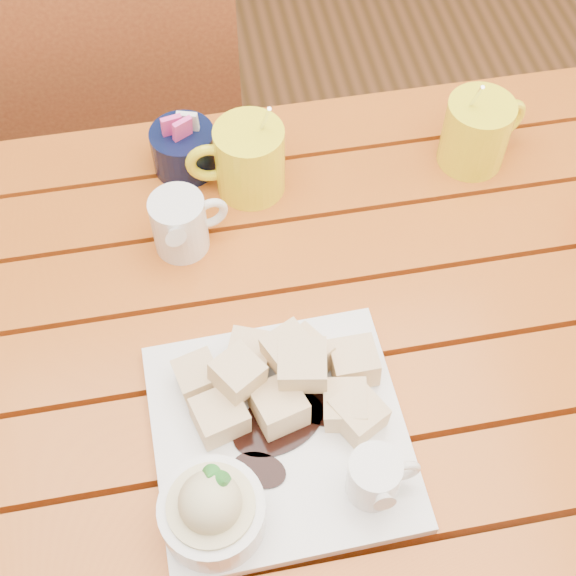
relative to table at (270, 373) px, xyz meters
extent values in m
plane|color=#4E3216|center=(0.00, 0.00, -0.64)|extent=(5.00, 5.00, 0.00)
cube|color=#9F3E14|center=(0.00, -0.23, 0.09)|extent=(1.20, 0.11, 0.03)
cube|color=#9F3E14|center=(0.00, -0.11, 0.09)|extent=(1.20, 0.11, 0.03)
cube|color=#9F3E14|center=(0.00, 0.00, 0.09)|extent=(1.20, 0.11, 0.03)
cube|color=#9F3E14|center=(0.00, 0.11, 0.09)|extent=(1.20, 0.11, 0.03)
cube|color=#9F3E14|center=(0.00, 0.23, 0.09)|extent=(1.20, 0.11, 0.03)
cube|color=#9F3E14|center=(0.00, 0.34, 0.09)|extent=(1.20, 0.11, 0.03)
cube|color=#9F3E14|center=(0.00, 0.36, 0.04)|extent=(1.12, 0.04, 0.08)
cylinder|color=#9F3E14|center=(0.55, 0.35, -0.28)|extent=(0.06, 0.06, 0.72)
cube|color=white|center=(-0.01, -0.14, 0.12)|extent=(0.29, 0.29, 0.02)
cube|color=#C98A3D|center=(0.08, -0.15, 0.14)|extent=(0.07, 0.07, 0.04)
cube|color=#C98A3D|center=(0.07, -0.13, 0.14)|extent=(0.06, 0.06, 0.04)
cube|color=#C98A3D|center=(0.02, -0.09, 0.18)|extent=(0.06, 0.06, 0.04)
cube|color=#C98A3D|center=(0.03, -0.06, 0.14)|extent=(0.07, 0.07, 0.04)
cube|color=#C98A3D|center=(-0.08, -0.12, 0.14)|extent=(0.06, 0.06, 0.04)
cube|color=#C98A3D|center=(0.09, -0.08, 0.14)|extent=(0.05, 0.05, 0.04)
cube|color=#C98A3D|center=(-0.09, -0.07, 0.14)|extent=(0.06, 0.06, 0.04)
cube|color=#C98A3D|center=(-0.05, -0.09, 0.18)|extent=(0.07, 0.07, 0.04)
cube|color=#C98A3D|center=(-0.03, -0.05, 0.14)|extent=(0.07, 0.07, 0.04)
cube|color=#C98A3D|center=(-0.01, -0.12, 0.14)|extent=(0.06, 0.06, 0.04)
cube|color=#C98A3D|center=(0.01, -0.07, 0.18)|extent=(0.07, 0.07, 0.04)
cylinder|color=white|center=(-0.10, -0.23, 0.15)|extent=(0.11, 0.11, 0.04)
cylinder|color=beige|center=(-0.10, -0.23, 0.16)|extent=(0.09, 0.09, 0.03)
sphere|color=beige|center=(-0.10, -0.23, 0.18)|extent=(0.06, 0.06, 0.06)
cone|color=#2A812C|center=(-0.08, -0.22, 0.21)|extent=(0.04, 0.04, 0.03)
cone|color=#2A812C|center=(-0.09, -0.21, 0.20)|extent=(0.03, 0.03, 0.03)
cylinder|color=white|center=(0.07, -0.22, 0.15)|extent=(0.06, 0.06, 0.06)
cylinder|color=black|center=(0.07, -0.22, 0.18)|extent=(0.04, 0.04, 0.01)
cone|color=white|center=(0.07, -0.25, 0.18)|extent=(0.02, 0.02, 0.03)
torus|color=white|center=(0.11, -0.22, 0.16)|extent=(0.04, 0.01, 0.04)
cylinder|color=yellow|center=(0.02, 0.24, 0.16)|extent=(0.10, 0.10, 0.11)
cylinder|color=black|center=(0.02, 0.24, 0.21)|extent=(0.08, 0.08, 0.01)
torus|color=yellow|center=(-0.04, 0.25, 0.16)|extent=(0.07, 0.02, 0.07)
cylinder|color=silver|center=(0.03, 0.25, 0.20)|extent=(0.03, 0.06, 0.14)
cylinder|color=yellow|center=(0.34, 0.24, 0.16)|extent=(0.09, 0.09, 0.10)
cylinder|color=black|center=(0.34, 0.24, 0.20)|extent=(0.08, 0.08, 0.01)
torus|color=yellow|center=(0.39, 0.25, 0.16)|extent=(0.07, 0.04, 0.06)
cylinder|color=silver|center=(0.32, 0.25, 0.20)|extent=(0.01, 0.07, 0.14)
cylinder|color=white|center=(-0.09, 0.16, 0.15)|extent=(0.07, 0.07, 0.09)
cylinder|color=white|center=(-0.09, 0.16, 0.19)|extent=(0.06, 0.06, 0.01)
cone|color=white|center=(-0.09, 0.12, 0.18)|extent=(0.03, 0.03, 0.03)
torus|color=white|center=(-0.05, 0.16, 0.15)|extent=(0.05, 0.02, 0.05)
cylinder|color=black|center=(-0.07, 0.30, 0.14)|extent=(0.09, 0.09, 0.07)
cube|color=#F943A1|center=(-0.08, 0.30, 0.19)|extent=(0.03, 0.02, 0.04)
cube|color=white|center=(-0.06, 0.30, 0.19)|extent=(0.03, 0.02, 0.04)
cube|color=#F943A1|center=(-0.07, 0.29, 0.19)|extent=(0.03, 0.03, 0.04)
cube|color=brown|center=(-0.18, 0.72, -0.20)|extent=(0.44, 0.44, 0.03)
cylinder|color=brown|center=(0.00, 0.91, -0.43)|extent=(0.04, 0.04, 0.43)
cylinder|color=brown|center=(-0.36, 0.90, -0.43)|extent=(0.04, 0.04, 0.43)
cylinder|color=brown|center=(0.01, 0.54, -0.43)|extent=(0.04, 0.04, 0.43)
cylinder|color=brown|center=(-0.36, 0.54, -0.43)|extent=(0.04, 0.04, 0.43)
cube|color=brown|center=(-0.17, 0.53, 0.04)|extent=(0.43, 0.04, 0.45)
camera|label=1|loc=(-0.07, -0.51, 0.96)|focal=50.00mm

